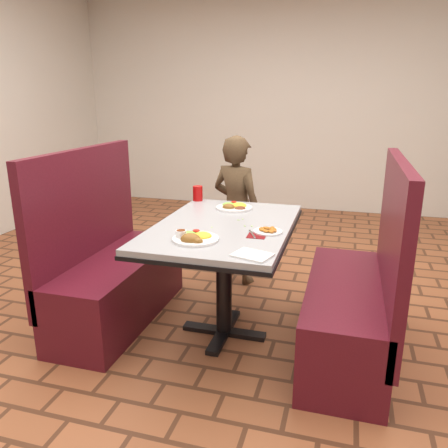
{
  "coord_description": "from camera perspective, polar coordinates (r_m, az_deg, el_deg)",
  "views": [
    {
      "loc": [
        0.7,
        -2.45,
        1.5
      ],
      "look_at": [
        0.0,
        0.0,
        0.75
      ],
      "focal_mm": 35.0,
      "sensor_mm": 36.0,
      "label": 1
    }
  ],
  "objects": [
    {
      "name": "diner_person",
      "position": [
        3.56,
        1.64,
        1.8
      ],
      "size": [
        0.51,
        0.43,
        1.21
      ],
      "primitive_type": "imported",
      "rotation": [
        0.0,
        0.0,
        2.78
      ],
      "color": "brown",
      "rests_on": "ground"
    },
    {
      "name": "plantain_plate",
      "position": [
        2.5,
        5.75,
        -0.89
      ],
      "size": [
        0.17,
        0.17,
        0.03
      ],
      "rotation": [
        0.0,
        0.0,
        -0.36
      ],
      "color": "white",
      "rests_on": "dining_table"
    },
    {
      "name": "lettuce_shreds",
      "position": [
        2.7,
        1.17,
        0.3
      ],
      "size": [
        0.28,
        0.32,
        0.0
      ],
      "primitive_type": null,
      "color": "#8AB448",
      "rests_on": "dining_table"
    },
    {
      "name": "dining_table",
      "position": [
        2.69,
        0.0,
        -1.97
      ],
      "size": [
        0.81,
        1.21,
        0.75
      ],
      "color": "#A5A8AA",
      "rests_on": "ground"
    },
    {
      "name": "near_dinner_plate",
      "position": [
        2.35,
        -3.89,
        -1.52
      ],
      "size": [
        0.25,
        0.25,
        0.08
      ],
      "rotation": [
        0.0,
        0.0,
        0.06
      ],
      "color": "white",
      "rests_on": "dining_table"
    },
    {
      "name": "booth_bench_left",
      "position": [
        3.1,
        -14.41,
        -6.32
      ],
      "size": [
        0.47,
        1.2,
        1.17
      ],
      "color": "maroon",
      "rests_on": "ground"
    },
    {
      "name": "paper_napkin",
      "position": [
        2.13,
        3.72,
        -4.08
      ],
      "size": [
        0.21,
        0.18,
        0.01
      ],
      "primitive_type": "cube",
      "rotation": [
        0.0,
        0.0,
        -0.3
      ],
      "color": "white",
      "rests_on": "dining_table"
    },
    {
      "name": "red_tumbler",
      "position": [
        3.25,
        -3.45,
        4.02
      ],
      "size": [
        0.07,
        0.07,
        0.11
      ],
      "primitive_type": "cylinder",
      "color": "#B60C0C",
      "rests_on": "dining_table"
    },
    {
      "name": "far_dinner_plate",
      "position": [
        3.02,
        1.36,
        2.45
      ],
      "size": [
        0.25,
        0.25,
        0.06
      ],
      "rotation": [
        0.0,
        0.0,
        -0.19
      ],
      "color": "white",
      "rests_on": "dining_table"
    },
    {
      "name": "spoon_utensil",
      "position": [
        2.45,
        3.69,
        -1.3
      ],
      "size": [
        0.07,
        0.14,
        0.0
      ],
      "primitive_type": "cube",
      "rotation": [
        0.0,
        0.0,
        0.42
      ],
      "color": "silver",
      "rests_on": "dining_table"
    },
    {
      "name": "knife_utensil",
      "position": [
        2.35,
        -4.11,
        -1.97
      ],
      "size": [
        0.05,
        0.18,
        0.0
      ],
      "primitive_type": "cube",
      "rotation": [
        0.0,
        0.0,
        0.24
      ],
      "color": "silver",
      "rests_on": "dining_table"
    },
    {
      "name": "booth_bench_right",
      "position": [
        2.72,
        16.66,
        -9.87
      ],
      "size": [
        0.47,
        1.2,
        1.17
      ],
      "color": "maroon",
      "rests_on": "ground"
    },
    {
      "name": "room",
      "position": [
        2.58,
        0.0,
        25.58
      ],
      "size": [
        7.0,
        7.04,
        2.82
      ],
      "color": "#A35B35",
      "rests_on": "ground"
    },
    {
      "name": "fork_utensil",
      "position": [
        2.32,
        -4.39,
        -2.24
      ],
      "size": [
        0.06,
        0.14,
        0.0
      ],
      "primitive_type": "cube",
      "rotation": [
        0.0,
        0.0,
        -0.37
      ],
      "color": "silver",
      "rests_on": "dining_table"
    },
    {
      "name": "maroon_napkin",
      "position": [
        2.44,
        4.29,
        -1.55
      ],
      "size": [
        0.11,
        0.11,
        0.0
      ],
      "primitive_type": "cube",
      "rotation": [
        0.0,
        0.0,
        0.03
      ],
      "color": "maroon",
      "rests_on": "dining_table"
    }
  ]
}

